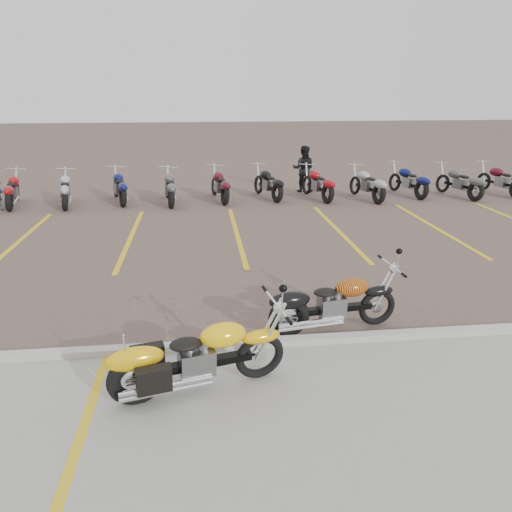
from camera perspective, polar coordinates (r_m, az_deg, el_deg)
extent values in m
plane|color=brown|center=(9.21, -0.27, -4.30)|extent=(100.00, 100.00, 0.00)
cube|color=#9E9B93|center=(5.40, 5.44, -23.04)|extent=(60.00, 5.00, 0.01)
cube|color=#ADAAA3|center=(7.39, 1.46, -9.88)|extent=(60.00, 0.18, 0.12)
cube|color=gold|center=(5.49, -21.13, -23.52)|extent=(0.12, 5.00, 0.00)
torus|color=black|center=(6.53, 0.30, -11.38)|extent=(0.66, 0.26, 0.65)
torus|color=black|center=(6.23, -13.58, -13.57)|extent=(0.71, 0.33, 0.69)
cube|color=black|center=(6.31, -6.47, -12.07)|extent=(1.29, 0.43, 0.10)
cube|color=slate|center=(6.27, -6.94, -11.67)|extent=(0.48, 0.39, 0.34)
ellipsoid|color=yellow|center=(6.19, -4.04, -8.78)|extent=(0.64, 0.45, 0.30)
ellipsoid|color=black|center=(6.12, -8.24, -9.74)|extent=(0.44, 0.35, 0.12)
torus|color=black|center=(8.12, 13.58, -5.81)|extent=(0.62, 0.19, 0.61)
torus|color=black|center=(7.59, 3.74, -7.10)|extent=(0.66, 0.25, 0.65)
cube|color=black|center=(7.80, 8.86, -6.08)|extent=(1.22, 0.28, 0.09)
cube|color=slate|center=(7.76, 8.56, -5.75)|extent=(0.43, 0.33, 0.32)
ellipsoid|color=black|center=(7.77, 10.76, -3.59)|extent=(0.58, 0.37, 0.28)
ellipsoid|color=black|center=(7.62, 7.80, -4.19)|extent=(0.40, 0.29, 0.11)
imported|color=black|center=(18.36, 5.45, 9.89)|extent=(0.95, 0.84, 1.65)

